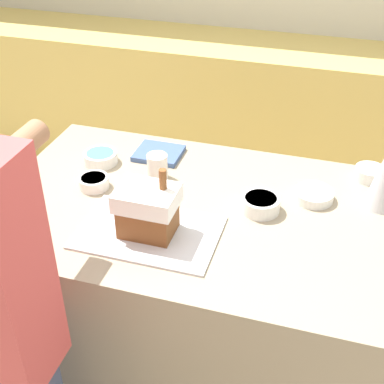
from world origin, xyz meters
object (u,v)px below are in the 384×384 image
(candy_bowl_beside_tree, at_px, (261,203))
(cookbook, at_px, (159,153))
(mug, at_px, (157,167))
(candy_bowl_far_left, at_px, (370,173))
(candy_bowl_far_right, at_px, (101,157))
(gingerbread_house, at_px, (148,210))
(candy_bowl_behind_tray, at_px, (94,182))
(candy_bowl_near_tray_left, at_px, (314,195))
(baking_tray, at_px, (149,232))

(candy_bowl_beside_tree, height_order, cookbook, candy_bowl_beside_tree)
(candy_bowl_beside_tree, distance_m, mug, 0.42)
(candy_bowl_far_left, bearing_deg, candy_bowl_far_right, -169.70)
(gingerbread_house, distance_m, candy_bowl_behind_tray, 0.36)
(candy_bowl_far_left, distance_m, candy_bowl_beside_tree, 0.48)
(candy_bowl_far_right, xyz_separation_m, candy_bowl_beside_tree, (0.66, -0.14, 0.00))
(gingerbread_house, bearing_deg, candy_bowl_beside_tree, 35.58)
(cookbook, bearing_deg, candy_bowl_far_left, 4.50)
(candy_bowl_far_left, bearing_deg, mug, -163.47)
(candy_bowl_far_left, height_order, candy_bowl_near_tray_left, candy_bowl_far_left)
(gingerbread_house, distance_m, candy_bowl_far_left, 0.88)
(candy_bowl_far_left, height_order, cookbook, candy_bowl_far_left)
(candy_bowl_behind_tray, xyz_separation_m, mug, (0.20, 0.13, 0.03))
(candy_bowl_far_left, xyz_separation_m, cookbook, (-0.82, -0.06, -0.02))
(candy_bowl_behind_tray, xyz_separation_m, candy_bowl_far_left, (0.97, 0.35, 0.00))
(candy_bowl_beside_tree, distance_m, cookbook, 0.53)
(candy_bowl_behind_tray, xyz_separation_m, candy_bowl_beside_tree, (0.61, 0.03, 0.01))
(candy_bowl_far_left, distance_m, mug, 0.80)
(candy_bowl_far_right, distance_m, mug, 0.26)
(candy_bowl_near_tray_left, distance_m, mug, 0.58)
(gingerbread_house, bearing_deg, candy_bowl_far_left, 39.21)
(baking_tray, relative_size, mug, 4.60)
(candy_bowl_far_left, bearing_deg, cookbook, -175.50)
(gingerbread_house, height_order, candy_bowl_near_tray_left, gingerbread_house)
(gingerbread_house, bearing_deg, baking_tray, -153.80)
(candy_bowl_far_right, distance_m, candy_bowl_beside_tree, 0.68)
(gingerbread_house, relative_size, candy_bowl_beside_tree, 1.71)
(baking_tray, height_order, candy_bowl_far_right, candy_bowl_far_right)
(candy_bowl_near_tray_left, xyz_separation_m, candy_bowl_beside_tree, (-0.17, -0.12, 0.01))
(candy_bowl_behind_tray, bearing_deg, baking_tray, -34.48)
(candy_bowl_behind_tray, relative_size, candy_bowl_near_tray_left, 0.79)
(candy_bowl_far_left, distance_m, candy_bowl_near_tray_left, 0.27)
(candy_bowl_behind_tray, distance_m, cookbook, 0.33)
(gingerbread_house, bearing_deg, mug, 104.97)
(candy_bowl_far_left, bearing_deg, gingerbread_house, -140.79)
(gingerbread_house, bearing_deg, cookbook, 106.16)
(gingerbread_house, xyz_separation_m, candy_bowl_far_right, (-0.34, 0.37, -0.07))
(baking_tray, xyz_separation_m, mug, (-0.09, 0.33, 0.05))
(candy_bowl_near_tray_left, xyz_separation_m, mug, (-0.58, -0.03, 0.03))
(gingerbread_house, distance_m, candy_bowl_beside_tree, 0.40)
(candy_bowl_near_tray_left, relative_size, mug, 1.41)
(cookbook, height_order, mug, mug)
(cookbook, bearing_deg, candy_bowl_behind_tray, -117.11)
(cookbook, bearing_deg, gingerbread_house, -73.84)
(candy_bowl_far_right, relative_size, cookbook, 0.73)
(candy_bowl_beside_tree, bearing_deg, baking_tray, -144.43)
(candy_bowl_behind_tray, bearing_deg, candy_bowl_far_left, 20.11)
(candy_bowl_behind_tray, height_order, candy_bowl_far_right, candy_bowl_far_right)
(cookbook, bearing_deg, candy_bowl_beside_tree, -29.02)
(baking_tray, xyz_separation_m, cookbook, (-0.14, 0.49, 0.01))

